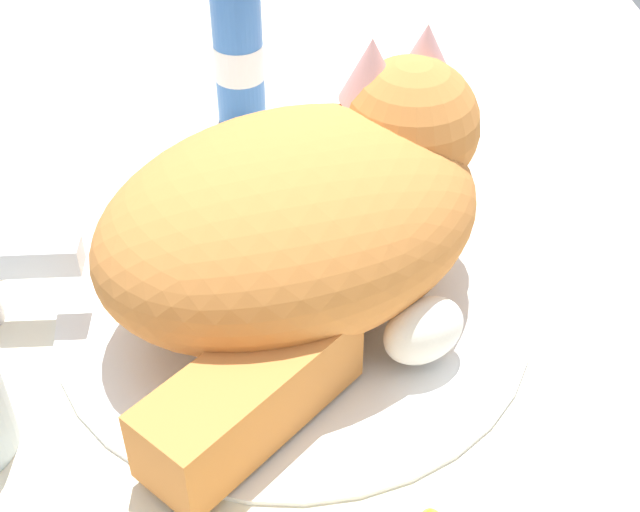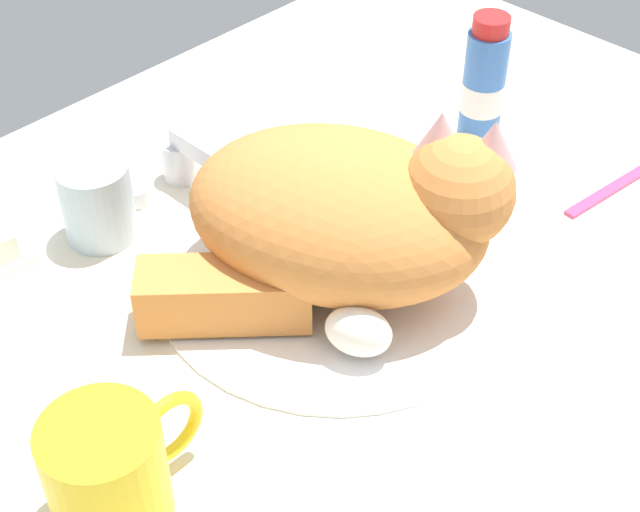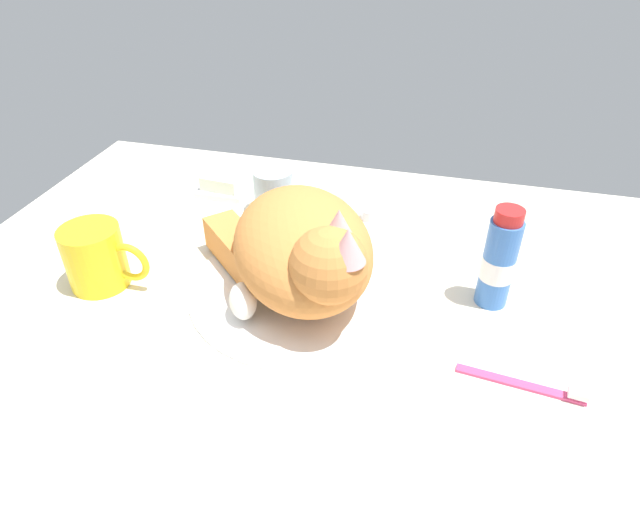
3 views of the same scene
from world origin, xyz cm
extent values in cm
cube|color=silver|center=(0.00, 0.00, -1.50)|extent=(110.00, 82.50, 3.00)
cylinder|color=white|center=(0.00, 0.00, 0.39)|extent=(32.64, 32.64, 0.78)
cube|color=silver|center=(0.00, 17.77, 5.36)|extent=(2.00, 7.92, 2.00)
ellipsoid|color=#D17F3D|center=(0.00, 0.00, 7.37)|extent=(28.38, 31.83, 13.18)
sphere|color=#D17F3D|center=(5.62, -8.21, 10.99)|extent=(12.78, 12.78, 9.54)
ellipsoid|color=white|center=(4.77, -6.50, 9.02)|extent=(7.45, 7.88, 5.25)
cone|color=#DB9E9E|center=(6.16, -5.55, 15.05)|extent=(5.75, 5.75, 4.29)
cone|color=#DB9E9E|center=(8.06, -9.40, 15.05)|extent=(5.75, 5.75, 4.29)
cube|color=#D17F3D|center=(-10.74, 2.76, 3.31)|extent=(14.01, 13.74, 5.06)
ellipsoid|color=white|center=(-5.93, -8.05, 3.06)|extent=(5.71, 6.61, 4.56)
cylinder|color=#3870C6|center=(26.02, 3.88, 6.47)|extent=(4.39, 4.39, 12.94)
cylinder|color=white|center=(26.02, 3.88, 5.82)|extent=(4.48, 4.48, 3.24)
cube|color=#D83F72|center=(29.31, -11.16, 0.40)|extent=(14.65, 2.91, 0.80)
cube|color=white|center=(35.47, -11.89, 1.20)|extent=(2.35, 1.69, 0.80)
camera|label=1|loc=(-44.52, 0.71, 41.43)|focal=48.66mm
camera|label=2|loc=(-47.10, -43.59, 58.77)|focal=54.01mm
camera|label=3|loc=(17.38, -58.55, 48.60)|focal=30.36mm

